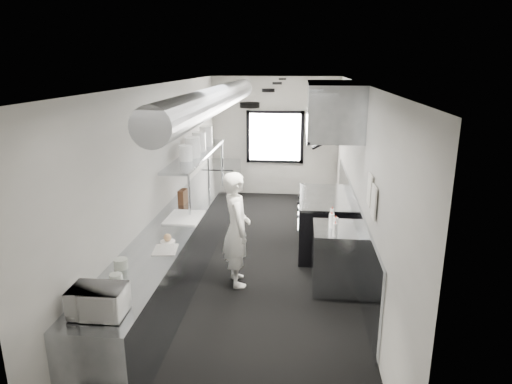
% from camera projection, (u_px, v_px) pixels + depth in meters
% --- Properties ---
extents(floor, '(3.00, 8.00, 0.01)m').
position_uv_depth(floor, '(259.00, 263.00, 7.24)').
color(floor, black).
rests_on(floor, ground).
extents(ceiling, '(3.00, 8.00, 0.01)m').
position_uv_depth(ceiling, '(260.00, 84.00, 6.47)').
color(ceiling, silver).
rests_on(ceiling, wall_back).
extents(wall_back, '(3.00, 0.02, 2.80)m').
position_uv_depth(wall_back, '(275.00, 137.00, 10.68)').
color(wall_back, '#B5B1AB').
rests_on(wall_back, floor).
extents(wall_front, '(3.00, 0.02, 2.80)m').
position_uv_depth(wall_front, '(204.00, 325.00, 3.03)').
color(wall_front, '#B5B1AB').
rests_on(wall_front, floor).
extents(wall_left, '(0.02, 8.00, 2.80)m').
position_uv_depth(wall_left, '(163.00, 176.00, 7.00)').
color(wall_left, '#B5B1AB').
rests_on(wall_left, floor).
extents(wall_right, '(0.02, 8.00, 2.80)m').
position_uv_depth(wall_right, '(359.00, 181.00, 6.71)').
color(wall_right, '#B5B1AB').
rests_on(wall_right, floor).
extents(wall_cladding, '(0.03, 5.50, 1.10)m').
position_uv_depth(wall_cladding, '(353.00, 227.00, 7.23)').
color(wall_cladding, '#939AA1').
rests_on(wall_cladding, wall_right).
extents(hvac_duct, '(0.40, 6.40, 0.40)m').
position_uv_depth(hvac_duct, '(217.00, 99.00, 6.99)').
color(hvac_duct, '#919499').
rests_on(hvac_duct, ceiling).
extents(service_window, '(1.36, 0.05, 1.25)m').
position_uv_depth(service_window, '(275.00, 137.00, 10.65)').
color(service_window, white).
rests_on(service_window, wall_back).
extents(exhaust_hood, '(0.81, 2.20, 0.88)m').
position_uv_depth(exhaust_hood, '(332.00, 109.00, 7.14)').
color(exhaust_hood, '#939AA1').
rests_on(exhaust_hood, ceiling).
extents(prep_counter, '(0.70, 6.00, 0.90)m').
position_uv_depth(prep_counter, '(180.00, 246.00, 6.75)').
color(prep_counter, '#939AA1').
rests_on(prep_counter, floor).
extents(pass_shelf, '(0.45, 3.00, 0.68)m').
position_uv_depth(pass_shelf, '(197.00, 155.00, 7.89)').
color(pass_shelf, '#939AA1').
rests_on(pass_shelf, prep_counter).
extents(range, '(0.88, 1.60, 0.94)m').
position_uv_depth(range, '(324.00, 223.00, 7.68)').
color(range, black).
rests_on(range, floor).
extents(bottle_station, '(0.65, 0.80, 0.90)m').
position_uv_depth(bottle_station, '(336.00, 258.00, 6.34)').
color(bottle_station, '#939AA1').
rests_on(bottle_station, floor).
extents(far_work_table, '(0.70, 1.20, 0.90)m').
position_uv_depth(far_work_table, '(222.00, 183.00, 10.29)').
color(far_work_table, '#939AA1').
rests_on(far_work_table, floor).
extents(notice_sheet_a, '(0.02, 0.28, 0.38)m').
position_uv_depth(notice_sheet_a, '(370.00, 190.00, 5.51)').
color(notice_sheet_a, silver).
rests_on(notice_sheet_a, wall_right).
extents(notice_sheet_b, '(0.02, 0.28, 0.38)m').
position_uv_depth(notice_sheet_b, '(374.00, 202.00, 5.19)').
color(notice_sheet_b, silver).
rests_on(notice_sheet_b, wall_right).
extents(line_cook, '(0.57, 0.70, 1.66)m').
position_uv_depth(line_cook, '(237.00, 229.00, 6.37)').
color(line_cook, white).
rests_on(line_cook, floor).
extents(microwave, '(0.46, 0.35, 0.27)m').
position_uv_depth(microwave, '(98.00, 301.00, 4.04)').
color(microwave, silver).
rests_on(microwave, prep_counter).
extents(deli_tub_a, '(0.14, 0.14, 0.10)m').
position_uv_depth(deli_tub_a, '(116.00, 278.00, 4.66)').
color(deli_tub_a, '#B4BBAC').
rests_on(deli_tub_a, prep_counter).
extents(deli_tub_b, '(0.18, 0.18, 0.11)m').
position_uv_depth(deli_tub_b, '(121.00, 264.00, 4.98)').
color(deli_tub_b, '#B4BBAC').
rests_on(deli_tub_b, prep_counter).
extents(newspaper, '(0.32, 0.39, 0.01)m').
position_uv_depth(newspaper, '(165.00, 250.00, 5.48)').
color(newspaper, white).
rests_on(newspaper, prep_counter).
extents(small_plate, '(0.20, 0.20, 0.02)m').
position_uv_depth(small_plate, '(168.00, 242.00, 5.72)').
color(small_plate, white).
rests_on(small_plate, prep_counter).
extents(pastry, '(0.10, 0.10, 0.10)m').
position_uv_depth(pastry, '(167.00, 237.00, 5.70)').
color(pastry, tan).
rests_on(pastry, small_plate).
extents(cutting_board, '(0.50, 0.66, 0.02)m').
position_uv_depth(cutting_board, '(184.00, 217.00, 6.61)').
color(cutting_board, white).
rests_on(cutting_board, prep_counter).
extents(knife_block, '(0.12, 0.22, 0.23)m').
position_uv_depth(knife_block, '(183.00, 197.00, 7.26)').
color(knife_block, '#4C301A').
rests_on(knife_block, prep_counter).
extents(plate_stack_a, '(0.26, 0.26, 0.25)m').
position_uv_depth(plate_stack_a, '(186.00, 153.00, 7.24)').
color(plate_stack_a, white).
rests_on(plate_stack_a, pass_shelf).
extents(plate_stack_b, '(0.27, 0.27, 0.33)m').
position_uv_depth(plate_stack_b, '(193.00, 147.00, 7.50)').
color(plate_stack_b, white).
rests_on(plate_stack_b, pass_shelf).
extents(plate_stack_c, '(0.25, 0.25, 0.34)m').
position_uv_depth(plate_stack_c, '(199.00, 142.00, 7.99)').
color(plate_stack_c, white).
rests_on(plate_stack_c, pass_shelf).
extents(plate_stack_d, '(0.26, 0.26, 0.37)m').
position_uv_depth(plate_stack_d, '(206.00, 136.00, 8.53)').
color(plate_stack_d, white).
rests_on(plate_stack_d, pass_shelf).
extents(squeeze_bottle_a, '(0.07, 0.07, 0.18)m').
position_uv_depth(squeeze_bottle_a, '(335.00, 230.00, 5.90)').
color(squeeze_bottle_a, white).
rests_on(squeeze_bottle_a, bottle_station).
extents(squeeze_bottle_b, '(0.07, 0.07, 0.19)m').
position_uv_depth(squeeze_bottle_b, '(335.00, 224.00, 6.07)').
color(squeeze_bottle_b, white).
rests_on(squeeze_bottle_b, bottle_station).
extents(squeeze_bottle_c, '(0.07, 0.07, 0.20)m').
position_uv_depth(squeeze_bottle_c, '(332.00, 221.00, 6.20)').
color(squeeze_bottle_c, white).
rests_on(squeeze_bottle_c, bottle_station).
extents(squeeze_bottle_d, '(0.07, 0.07, 0.16)m').
position_uv_depth(squeeze_bottle_d, '(331.00, 219.00, 6.31)').
color(squeeze_bottle_d, white).
rests_on(squeeze_bottle_d, bottle_station).
extents(squeeze_bottle_e, '(0.07, 0.07, 0.17)m').
position_uv_depth(squeeze_bottle_e, '(332.00, 214.00, 6.50)').
color(squeeze_bottle_e, white).
rests_on(squeeze_bottle_e, bottle_station).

